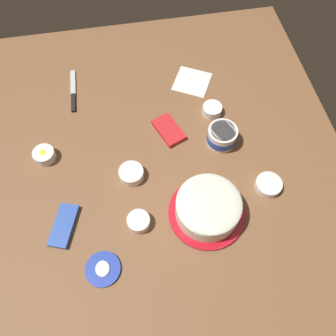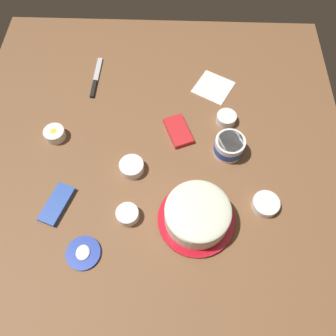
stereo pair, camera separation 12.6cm
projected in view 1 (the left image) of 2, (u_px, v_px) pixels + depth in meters
ground_plane at (149, 152)px, 1.34m from camera, size 1.54×1.54×0.00m
frosted_cake at (208, 208)px, 1.17m from camera, size 0.28×0.28×0.11m
frosting_tub at (222, 135)px, 1.33m from camera, size 0.12×0.12×0.08m
frosting_tub_lid at (103, 269)px, 1.11m from camera, size 0.12×0.12×0.02m
spreading_knife at (73, 94)px, 1.47m from camera, size 0.24×0.03×0.01m
sprinkle_bowl_rainbow at (268, 185)px, 1.25m from camera, size 0.10×0.10×0.03m
sprinkle_bowl_orange at (131, 174)px, 1.27m from camera, size 0.09×0.09×0.04m
sprinkle_bowl_yellow at (44, 155)px, 1.30m from camera, size 0.08×0.08×0.04m
sprinkle_bowl_pink at (212, 109)px, 1.41m from camera, size 0.08×0.08×0.04m
sprinkle_bowl_blue at (139, 221)px, 1.18m from camera, size 0.08×0.08×0.04m
candy_box_lower at (64, 226)px, 1.18m from camera, size 0.17×0.12×0.02m
candy_box_upper at (169, 130)px, 1.38m from camera, size 0.17×0.13×0.02m
paper_napkin at (192, 81)px, 1.51m from camera, size 0.20×0.20×0.01m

